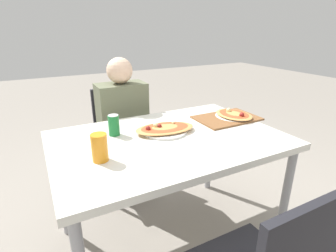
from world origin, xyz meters
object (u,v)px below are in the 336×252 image
chair_far_seated (120,135)px  drink_glass (100,148)px  soda_can (114,125)px  person_seated (123,119)px  pizza_second (234,115)px  dining_table (169,148)px  pizza_main (165,129)px

chair_far_seated → drink_glass: bearing=67.5°
chair_far_seated → soda_can: chair_far_seated is taller
chair_far_seated → person_seated: person_seated is taller
person_seated → pizza_second: bearing=138.3°
soda_can → pizza_second: soda_can is taller
dining_table → drink_glass: size_ratio=9.64×
drink_glass → pizza_second: 1.02m
person_seated → pizza_main: person_seated is taller
person_seated → pizza_second: size_ratio=4.01×
chair_far_seated → pizza_main: bearing=96.4°
chair_far_seated → pizza_second: 0.98m
pizza_second → dining_table: bearing=-170.5°
person_seated → pizza_second: (0.64, -0.57, 0.11)m
soda_can → chair_far_seated: bearing=70.6°
pizza_second → pizza_main: bearing=-178.7°
person_seated → drink_glass: (-0.36, -0.76, 0.16)m
dining_table → chair_far_seated: chair_far_seated is taller
dining_table → person_seated: bearing=95.3°
person_seated → soda_can: (-0.21, -0.48, 0.15)m
dining_table → soda_can: bearing=146.3°
soda_can → person_seated: bearing=66.4°
dining_table → chair_far_seated: 0.81m
pizza_main → drink_glass: drink_glass is taller
chair_far_seated → pizza_second: size_ratio=3.08×
dining_table → pizza_second: pizza_second is taller
drink_glass → pizza_second: bearing=11.1°
dining_table → person_seated: size_ratio=1.14×
pizza_main → drink_glass: 0.48m
drink_glass → pizza_second: drink_glass is taller
dining_table → drink_glass: 0.46m
soda_can → drink_glass: size_ratio=0.91×
dining_table → person_seated: person_seated is taller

